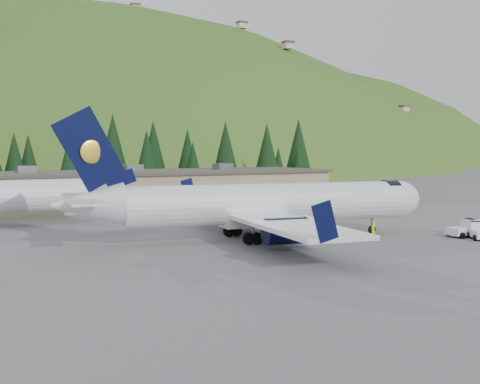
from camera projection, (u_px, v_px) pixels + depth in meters
name	position (u px, v px, depth m)	size (l,w,h in m)	color
ground	(272.00, 239.00, 55.72)	(600.00, 600.00, 0.00)	#58585D
airliner	(262.00, 205.00, 55.14)	(35.73, 33.69, 11.87)	white
baggage_tug_a	(465.00, 229.00, 57.21)	(3.11, 1.90, 1.65)	white
baggage_tug_c	(479.00, 232.00, 55.63)	(2.83, 3.23, 1.55)	white
terminal_building	(100.00, 189.00, 86.05)	(71.00, 17.00, 6.10)	gray
ramp_worker	(373.00, 230.00, 55.48)	(0.61, 0.40, 1.68)	#FAEC10
tree_line	(36.00, 154.00, 104.03)	(113.24, 18.88, 14.51)	black
hills	(121.00, 355.00, 267.70)	(614.00, 330.00, 300.00)	#234E19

